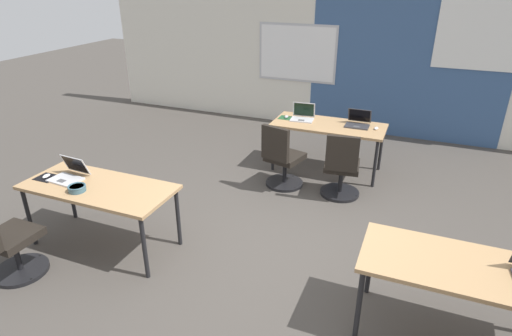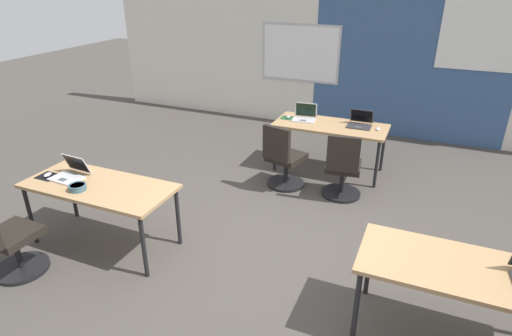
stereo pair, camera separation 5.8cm
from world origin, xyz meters
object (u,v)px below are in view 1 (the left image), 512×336
Objects in this scene: desk_far_center at (328,128)px; mouse_near_left_end at (46,176)px; laptop_near_left_end at (69,174)px; laptop_far_right at (358,122)px; chair_far_right at (341,171)px; desk_near_left at (99,191)px; laptop_far_left at (303,116)px; desk_near_right at (469,273)px; chair_far_left at (282,161)px; chair_near_left_end at (6,244)px; mouse_far_left at (286,117)px; snack_bowl at (77,188)px; mouse_far_right at (376,128)px.

mouse_near_left_end is (-2.38, -2.86, 0.08)m from desk_far_center.
laptop_far_right is at bearing 52.68° from laptop_near_left_end.
chair_far_right is 3.48m from mouse_near_left_end.
desk_near_left is 4.52× the size of laptop_far_left.
mouse_near_left_end is (-4.13, -0.06, 0.08)m from desk_near_right.
chair_far_left is (1.71, 2.01, -0.39)m from laptop_near_left_end.
chair_far_right is at bearing 37.33° from mouse_near_left_end.
chair_far_right is at bearing 42.79° from laptop_near_left_end.
desk_near_left is 3.50m from desk_near_right.
chair_near_left_end reaches higher than mouse_far_left.
chair_far_left is at bearing 57.06° from desk_near_left.
chair_far_left is at bearing 53.68° from laptop_near_left_end.
mouse_near_left_end reaches higher than desk_near_right.
chair_far_left reaches higher than desk_far_center.
laptop_far_right is 3.81m from snack_bowl.
laptop_far_left reaches higher than desk_near_left.
chair_far_left is (-0.81, -0.01, 0.00)m from chair_far_right.
laptop_near_left_end is 0.25m from mouse_near_left_end.
chair_near_left_end is 4.10m from laptop_far_left.
laptop_near_left_end reaches higher than desk_near_left.
laptop_far_left reaches higher than laptop_near_left_end.
chair_near_left_end and chair_far_left have the same top height.
laptop_far_right reaches higher than chair_far_right.
chair_near_left_end is (-2.89, -3.62, -0.36)m from mouse_far_right.
desk_far_center is 3.51m from laptop_near_left_end.
laptop_far_right is at bearing 165.48° from mouse_far_right.
mouse_far_left is at bearing 59.26° from mouse_near_left_end.
mouse_far_left is (-2.41, 2.84, 0.08)m from desk_near_right.
mouse_near_left_end is 0.11× the size of chair_near_left_end.
desk_near_right is 4.55× the size of laptop_near_left_end.
mouse_near_left_end is 0.83m from chair_near_left_end.
chair_far_right is 1.00× the size of chair_near_left_end.
desk_near_right is 4.52× the size of laptop_far_left.
mouse_far_left reaches higher than mouse_far_right.
desk_far_center is 4.23m from chair_near_left_end.
laptop_far_left is (-0.81, -0.04, 0.00)m from laptop_far_right.
desk_near_left is 1.74× the size of chair_far_left.
mouse_far_left is at bearing 66.25° from laptop_near_left_end.
mouse_far_left is (-1.03, 0.80, 0.36)m from chair_far_right.
laptop_far_right is 0.94× the size of laptop_far_left.
laptop_far_right is 0.36× the size of chair_far_left.
snack_bowl is (-3.61, -0.17, 0.10)m from desk_near_right.
desk_near_left is at bearing 180.00° from desk_near_right.
desk_near_right is 3.04m from mouse_far_right.
desk_near_left is 2.96m from chair_far_right.
laptop_far_right is (-1.36, 2.90, 0.11)m from desk_near_right.
mouse_far_right is 4.20m from mouse_near_left_end.
laptop_far_left is at bearing -177.83° from laptop_far_right.
desk_near_right is at bearing 116.51° from chair_far_right.
chair_near_left_end reaches higher than snack_bowl.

